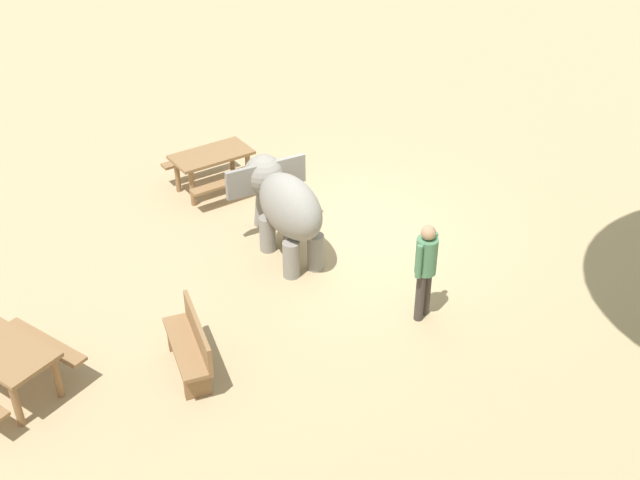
{
  "coord_description": "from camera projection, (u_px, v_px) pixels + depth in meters",
  "views": [
    {
      "loc": [
        0.36,
        11.79,
        7.58
      ],
      "look_at": [
        0.49,
        1.35,
        0.8
      ],
      "focal_mm": 44.43,
      "sensor_mm": 36.0,
      "label": 1
    }
  ],
  "objects": [
    {
      "name": "elephant",
      "position": [
        284.0,
        203.0,
        13.07
      ],
      "size": [
        1.86,
        2.11,
        1.52
      ],
      "rotation": [
        0.0,
        0.0,
        5.23
      ],
      "color": "gray",
      "rests_on": "ground_plane"
    },
    {
      "name": "picnic_table_far",
      "position": [
        4.0,
        359.0,
        10.42
      ],
      "size": [
        2.07,
        2.07,
        0.78
      ],
      "rotation": [
        0.0,
        0.0,
        5.69
      ],
      "color": "olive",
      "rests_on": "ground_plane"
    },
    {
      "name": "picnic_table_near",
      "position": [
        212.0,
        162.0,
        15.12
      ],
      "size": [
        2.08,
        2.07,
        0.78
      ],
      "rotation": [
        0.0,
        0.0,
        3.76
      ],
      "color": "olive",
      "rests_on": "ground_plane"
    },
    {
      "name": "person_handler",
      "position": [
        426.0,
        265.0,
        11.61
      ],
      "size": [
        0.34,
        0.43,
        1.62
      ],
      "rotation": [
        0.0,
        0.0,
        -0.64
      ],
      "color": "#3F3833",
      "rests_on": "ground_plane"
    },
    {
      "name": "ground_plane",
      "position": [
        349.0,
        236.0,
        14.01
      ],
      "size": [
        60.0,
        60.0,
        0.0
      ],
      "primitive_type": "plane",
      "color": "tan"
    },
    {
      "name": "wooden_bench",
      "position": [
        191.0,
        344.0,
        10.85
      ],
      "size": [
        0.89,
        1.45,
        0.88
      ],
      "rotation": [
        0.0,
        0.0,
        5.09
      ],
      "color": "olive",
      "rests_on": "ground_plane"
    }
  ]
}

